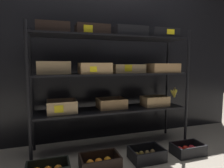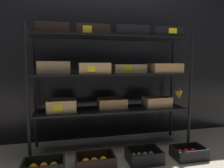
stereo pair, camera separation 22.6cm
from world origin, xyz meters
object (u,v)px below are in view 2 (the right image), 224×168
Objects in this scene: crate_ground_left_orange at (95,163)px; crate_ground_kiwi at (144,157)px; display_rack at (113,71)px; crate_ground_apple_red at (189,153)px; crate_ground_orange at (44,168)px.

crate_ground_left_orange and crate_ground_kiwi have the same top height.
display_rack reaches higher than crate_ground_apple_red.
display_rack is 4.96× the size of crate_ground_left_orange.
crate_ground_left_orange is 1.11× the size of crate_ground_kiwi.
crate_ground_orange is 1.47m from crate_ground_apple_red.
crate_ground_left_orange is 0.50m from crate_ground_kiwi.
crate_ground_kiwi is 0.49m from crate_ground_apple_red.
crate_ground_left_orange is (-0.27, -0.42, -0.87)m from display_rack.
crate_ground_apple_red is (1.00, -0.02, -0.00)m from crate_ground_left_orange.
display_rack is at bearing 29.71° from crate_ground_orange.
crate_ground_apple_red is (1.47, -0.02, -0.00)m from crate_ground_orange.
crate_ground_kiwi is (0.24, -0.41, -0.87)m from display_rack.
crate_ground_orange is at bearing -179.43° from crate_ground_kiwi.
crate_ground_orange is at bearing -150.29° from display_rack.
crate_ground_kiwi is at bearing -60.17° from display_rack.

